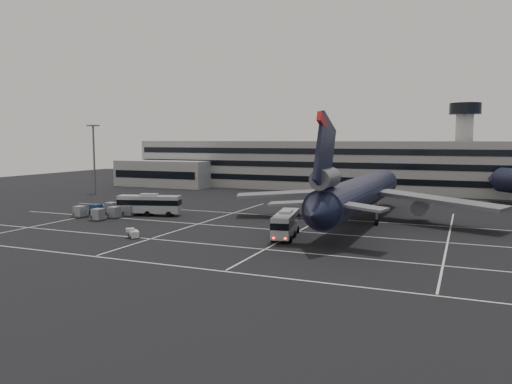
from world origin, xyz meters
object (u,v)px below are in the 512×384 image
Objects in this scene: bus_near at (286,223)px; bus_far at (149,204)px; tug_a at (99,214)px; trijet_main at (360,193)px; uld_cluster at (120,209)px.

bus_near is 32.51m from bus_far.
bus_far reaches higher than tug_a.
bus_near is at bearing -123.58° from bus_far.
bus_far is at bearing 13.31° from tug_a.
bus_near is at bearing -30.21° from tug_a.
uld_cluster is at bearing -168.90° from trijet_main.
bus_near is (-7.51, -16.95, -3.06)m from trijet_main.
uld_cluster is at bearing 83.98° from bus_far.
trijet_main is 3.24× the size of uld_cluster.
tug_a is (-7.32, -5.57, -1.59)m from bus_far.
bus_far is at bearing 10.06° from uld_cluster.
uld_cluster is at bearing 156.28° from bus_near.
bus_far reaches higher than uld_cluster.
trijet_main is at bearing 10.49° from uld_cluster.
bus_far is at bearing -168.83° from trijet_main.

